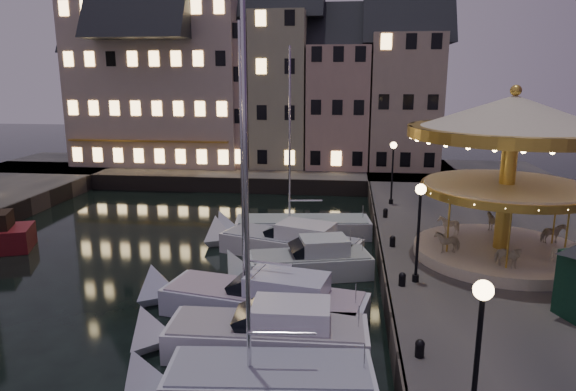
# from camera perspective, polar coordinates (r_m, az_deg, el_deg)

# --- Properties ---
(ground) EXTENTS (160.00, 160.00, 0.00)m
(ground) POSITION_cam_1_polar(r_m,az_deg,el_deg) (22.22, -5.13, -12.73)
(ground) COLOR black
(ground) RESTS_ON ground
(quay_east) EXTENTS (16.00, 56.00, 1.30)m
(quay_east) POSITION_cam_1_polar(r_m,az_deg,el_deg) (28.78, 26.31, -6.55)
(quay_east) COLOR #474442
(quay_east) RESTS_ON ground
(quay_north) EXTENTS (44.00, 12.00, 1.30)m
(quay_north) POSITION_cam_1_polar(r_m,az_deg,el_deg) (49.92, -7.57, 2.61)
(quay_north) COLOR #474442
(quay_north) RESTS_ON ground
(quaywall_e) EXTENTS (0.15, 44.00, 1.30)m
(quaywall_e) POSITION_cam_1_polar(r_m,az_deg,el_deg) (27.14, 10.10, -6.49)
(quaywall_e) COLOR #47423A
(quaywall_e) RESTS_ON ground
(quaywall_n) EXTENTS (48.00, 0.15, 1.30)m
(quaywall_n) POSITION_cam_1_polar(r_m,az_deg,el_deg) (43.74, -6.95, 1.13)
(quaywall_n) COLOR #47423A
(quaywall_n) RESTS_ON ground
(streetlamp_a) EXTENTS (0.44, 0.44, 4.17)m
(streetlamp_a) POSITION_cam_1_polar(r_m,az_deg,el_deg) (12.31, 20.41, -15.11)
(streetlamp_a) COLOR black
(streetlamp_a) RESTS_ON quay_east
(streetlamp_b) EXTENTS (0.44, 0.44, 4.17)m
(streetlamp_b) POSITION_cam_1_polar(r_m,az_deg,el_deg) (21.50, 14.36, -2.54)
(streetlamp_b) COLOR black
(streetlamp_b) RESTS_ON quay_east
(streetlamp_c) EXTENTS (0.44, 0.44, 4.17)m
(streetlamp_c) POSITION_cam_1_polar(r_m,az_deg,el_deg) (34.63, 11.56, 3.47)
(streetlamp_c) COLOR black
(streetlamp_c) RESTS_ON quay_east
(bollard_a) EXTENTS (0.30, 0.30, 0.57)m
(bollard_a) POSITION_cam_1_polar(r_m,az_deg,el_deg) (16.79, 14.43, -16.05)
(bollard_a) COLOR black
(bollard_a) RESTS_ON quay_east
(bollard_b) EXTENTS (0.30, 0.30, 0.57)m
(bollard_b) POSITION_cam_1_polar(r_m,az_deg,el_deg) (21.73, 12.58, -9.00)
(bollard_b) COLOR black
(bollard_b) RESTS_ON quay_east
(bollard_c) EXTENTS (0.30, 0.30, 0.57)m
(bollard_c) POSITION_cam_1_polar(r_m,az_deg,el_deg) (26.41, 11.54, -4.93)
(bollard_c) COLOR black
(bollard_c) RESTS_ON quay_east
(bollard_d) EXTENTS (0.30, 0.30, 0.57)m
(bollard_d) POSITION_cam_1_polar(r_m,az_deg,el_deg) (31.67, 10.77, -1.86)
(bollard_d) COLOR black
(bollard_d) RESTS_ON quay_east
(townhouse_na) EXTENTS (5.50, 8.00, 12.80)m
(townhouse_na) POSITION_cam_1_polar(r_m,az_deg,el_deg) (54.99, -19.17, 10.45)
(townhouse_na) COLOR gray
(townhouse_na) RESTS_ON quay_north
(townhouse_nb) EXTENTS (6.16, 8.00, 13.80)m
(townhouse_nb) POSITION_cam_1_polar(r_m,az_deg,el_deg) (52.84, -13.78, 11.26)
(townhouse_nb) COLOR slate
(townhouse_nb) RESTS_ON quay_north
(townhouse_nc) EXTENTS (6.82, 8.00, 14.80)m
(townhouse_nc) POSITION_cam_1_polar(r_m,az_deg,el_deg) (51.05, -7.29, 12.03)
(townhouse_nc) COLOR tan
(townhouse_nc) RESTS_ON quay_north
(townhouse_nd) EXTENTS (5.50, 8.00, 15.80)m
(townhouse_nd) POSITION_cam_1_polar(r_m,az_deg,el_deg) (49.97, -0.73, 12.69)
(townhouse_nd) COLOR tan
(townhouse_nd) RESTS_ON quay_north
(townhouse_ne) EXTENTS (6.16, 8.00, 12.80)m
(townhouse_ne) POSITION_cam_1_polar(r_m,az_deg,el_deg) (49.59, 5.64, 10.88)
(townhouse_ne) COLOR tan
(townhouse_ne) RESTS_ON quay_north
(townhouse_nf) EXTENTS (6.82, 8.00, 13.80)m
(townhouse_nf) POSITION_cam_1_polar(r_m,az_deg,el_deg) (49.81, 12.77, 11.22)
(townhouse_nf) COLOR tan
(townhouse_nf) RESTS_ON quay_north
(hotel_corner) EXTENTS (17.60, 9.00, 16.80)m
(hotel_corner) POSITION_cam_1_polar(r_m,az_deg,el_deg) (52.81, -13.81, 12.89)
(hotel_corner) COLOR beige
(hotel_corner) RESTS_ON quay_north
(motorboat_a) EXTENTS (7.38, 2.98, 12.23)m
(motorboat_a) POSITION_cam_1_polar(r_m,az_deg,el_deg) (16.64, -4.09, -20.20)
(motorboat_a) COLOR silver
(motorboat_a) RESTS_ON ground
(motorboat_b) EXTENTS (8.18, 2.57, 2.15)m
(motorboat_b) POSITION_cam_1_polar(r_m,az_deg,el_deg) (18.98, -3.56, -15.30)
(motorboat_b) COLOR silver
(motorboat_b) RESTS_ON ground
(motorboat_c) EXTENTS (9.50, 4.14, 12.57)m
(motorboat_c) POSITION_cam_1_polar(r_m,az_deg,el_deg) (21.57, -3.70, -11.53)
(motorboat_c) COLOR silver
(motorboat_c) RESTS_ON ground
(motorboat_d) EXTENTS (7.07, 3.93, 2.15)m
(motorboat_d) POSITION_cam_1_polar(r_m,az_deg,el_deg) (25.49, 1.48, -7.63)
(motorboat_d) COLOR silver
(motorboat_d) RESTS_ON ground
(motorboat_e) EXTENTS (8.68, 5.08, 2.15)m
(motorboat_e) POSITION_cam_1_polar(r_m,az_deg,el_deg) (28.48, -0.46, -5.35)
(motorboat_e) COLOR silver
(motorboat_e) RESTS_ON ground
(motorboat_f) EXTENTS (9.34, 3.52, 12.34)m
(motorboat_f) POSITION_cam_1_polar(r_m,az_deg,el_deg) (31.71, 0.60, -3.63)
(motorboat_f) COLOR silver
(motorboat_f) RESTS_ON ground
(carousel) EXTENTS (9.15, 9.15, 8.01)m
(carousel) POSITION_cam_1_polar(r_m,az_deg,el_deg) (25.28, 23.51, 5.01)
(carousel) COLOR beige
(carousel) RESTS_ON quay_east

